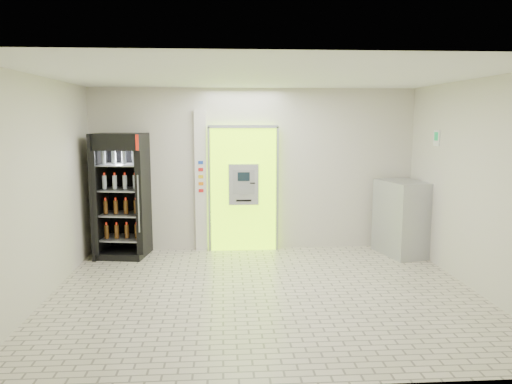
{
  "coord_description": "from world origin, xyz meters",
  "views": [
    {
      "loc": [
        -0.57,
        -6.73,
        2.43
      ],
      "look_at": [
        -0.04,
        1.2,
        1.27
      ],
      "focal_mm": 35.0,
      "sensor_mm": 36.0,
      "label": 1
    }
  ],
  "objects": [
    {
      "name": "atm_assembly",
      "position": [
        -0.2,
        2.41,
        1.17
      ],
      "size": [
        1.3,
        0.24,
        2.33
      ],
      "color": "#A4FF05",
      "rests_on": "ground"
    },
    {
      "name": "room_shell",
      "position": [
        0.0,
        0.0,
        1.84
      ],
      "size": [
        6.0,
        6.0,
        6.0
      ],
      "color": "beige",
      "rests_on": "ground"
    },
    {
      "name": "beverage_cooler",
      "position": [
        -2.37,
        2.13,
        1.05
      ],
      "size": [
        0.93,
        0.87,
        2.19
      ],
      "rotation": [
        0.0,
        0.0,
        -0.15
      ],
      "color": "black",
      "rests_on": "ground"
    },
    {
      "name": "exit_sign",
      "position": [
        2.99,
        1.4,
        2.12
      ],
      "size": [
        0.02,
        0.22,
        0.26
      ],
      "color": "white",
      "rests_on": "room_shell"
    },
    {
      "name": "ground",
      "position": [
        0.0,
        0.0,
        0.0
      ],
      "size": [
        6.0,
        6.0,
        0.0
      ],
      "primitive_type": "plane",
      "color": "beige",
      "rests_on": "ground"
    },
    {
      "name": "pillar",
      "position": [
        -0.98,
        2.45,
        1.3
      ],
      "size": [
        0.22,
        0.11,
        2.6
      ],
      "color": "silver",
      "rests_on": "ground"
    },
    {
      "name": "steel_cabinet",
      "position": [
        2.66,
        1.9,
        0.67
      ],
      "size": [
        0.89,
        1.13,
        1.34
      ],
      "rotation": [
        0.0,
        0.0,
        0.23
      ],
      "color": "#A5A7AC",
      "rests_on": "ground"
    }
  ]
}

